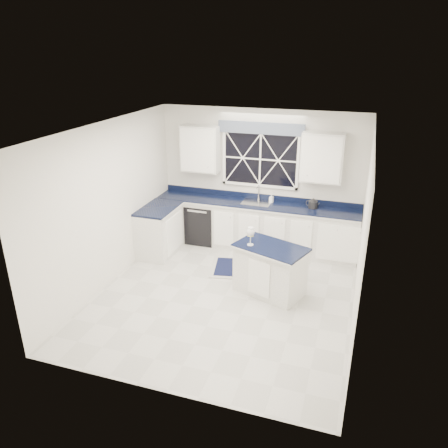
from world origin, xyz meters
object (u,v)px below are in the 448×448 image
(dishwasher, at_px, (203,222))
(wine_glass, at_px, (251,233))
(faucet, at_px, (258,192))
(kettle, at_px, (313,203))
(soap_bottle, at_px, (271,198))
(island, at_px, (270,269))

(dishwasher, distance_m, wine_glass, 2.26)
(faucet, height_order, wine_glass, faucet)
(dishwasher, distance_m, kettle, 2.27)
(faucet, distance_m, wine_glass, 1.87)
(faucet, distance_m, soap_bottle, 0.29)
(island, height_order, soap_bottle, soap_bottle)
(island, relative_size, wine_glass, 4.20)
(dishwasher, height_order, island, island)
(faucet, bearing_deg, wine_glass, -79.87)
(faucet, relative_size, wine_glass, 1.00)
(wine_glass, xyz_separation_m, soap_bottle, (-0.06, 1.79, -0.01))
(wine_glass, bearing_deg, kettle, 66.21)
(dishwasher, height_order, wine_glass, wine_glass)
(dishwasher, relative_size, wine_glass, 2.72)
(soap_bottle, bearing_deg, wine_glass, -88.23)
(faucet, height_order, soap_bottle, faucet)
(faucet, bearing_deg, kettle, -6.62)
(faucet, xyz_separation_m, kettle, (1.08, -0.13, -0.07))
(dishwasher, bearing_deg, faucet, 10.02)
(soap_bottle, bearing_deg, faucet, 170.04)
(dishwasher, bearing_deg, wine_glass, -49.00)
(soap_bottle, bearing_deg, kettle, -5.48)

